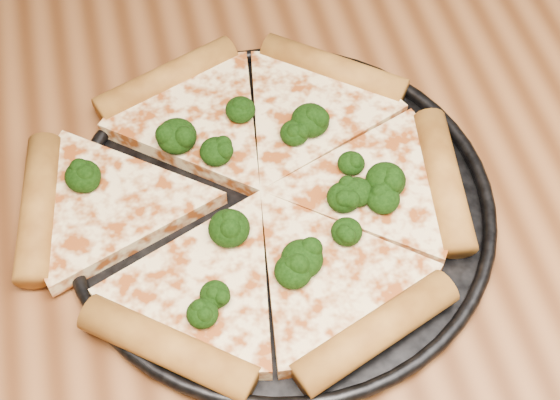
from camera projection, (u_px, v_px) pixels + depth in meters
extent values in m
cube|color=brown|center=(398.00, 298.00, 0.65)|extent=(1.20, 0.90, 0.04)
cylinder|color=black|center=(280.00, 209.00, 0.67)|extent=(0.33, 0.33, 0.01)
torus|color=black|center=(280.00, 204.00, 0.66)|extent=(0.34, 0.34, 0.01)
cylinder|color=#B2752C|center=(334.00, 70.00, 0.73)|extent=(0.12, 0.11, 0.03)
cylinder|color=#B2752C|center=(167.00, 80.00, 0.73)|extent=(0.13, 0.07, 0.03)
cylinder|color=#B2752C|center=(39.00, 207.00, 0.65)|extent=(0.05, 0.14, 0.03)
cylinder|color=#B2752C|center=(168.00, 348.00, 0.58)|extent=(0.12, 0.11, 0.03)
cylinder|color=#B2752C|center=(376.00, 332.00, 0.59)|extent=(0.13, 0.07, 0.03)
cylinder|color=#B2752C|center=(444.00, 180.00, 0.66)|extent=(0.05, 0.14, 0.03)
ellipsoid|color=black|center=(383.00, 199.00, 0.64)|extent=(0.03, 0.03, 0.02)
ellipsoid|color=black|center=(202.00, 314.00, 0.59)|extent=(0.02, 0.02, 0.02)
ellipsoid|color=black|center=(83.00, 176.00, 0.65)|extent=(0.03, 0.03, 0.02)
ellipsoid|color=black|center=(302.00, 259.00, 0.61)|extent=(0.03, 0.03, 0.02)
ellipsoid|color=black|center=(229.00, 228.00, 0.62)|extent=(0.03, 0.03, 0.02)
ellipsoid|color=black|center=(310.00, 120.00, 0.68)|extent=(0.03, 0.03, 0.02)
ellipsoid|color=black|center=(347.00, 232.00, 0.63)|extent=(0.02, 0.02, 0.02)
ellipsoid|color=black|center=(386.00, 180.00, 0.65)|extent=(0.03, 0.03, 0.02)
ellipsoid|color=black|center=(351.00, 163.00, 0.66)|extent=(0.02, 0.02, 0.02)
ellipsoid|color=black|center=(215.00, 294.00, 0.60)|extent=(0.02, 0.02, 0.02)
ellipsoid|color=black|center=(356.00, 192.00, 0.65)|extent=(0.03, 0.03, 0.02)
ellipsoid|color=black|center=(293.00, 271.00, 0.60)|extent=(0.03, 0.03, 0.02)
ellipsoid|color=black|center=(177.00, 136.00, 0.67)|extent=(0.03, 0.03, 0.03)
ellipsoid|color=black|center=(86.00, 180.00, 0.65)|extent=(0.02, 0.02, 0.02)
ellipsoid|color=black|center=(216.00, 152.00, 0.67)|extent=(0.03, 0.03, 0.02)
ellipsoid|color=black|center=(240.00, 110.00, 0.69)|extent=(0.03, 0.03, 0.02)
ellipsoid|color=black|center=(344.00, 197.00, 0.64)|extent=(0.03, 0.03, 0.02)
ellipsoid|color=black|center=(294.00, 133.00, 0.68)|extent=(0.02, 0.02, 0.02)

